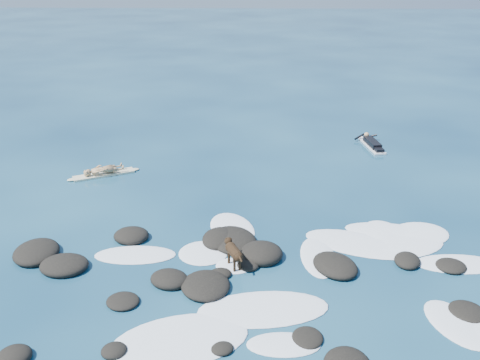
{
  "coord_description": "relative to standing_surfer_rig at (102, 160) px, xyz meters",
  "views": [
    {
      "loc": [
        0.01,
        -13.63,
        8.37
      ],
      "look_at": [
        -0.52,
        4.0,
        0.9
      ],
      "focal_mm": 40.0,
      "sensor_mm": 36.0,
      "label": 1
    }
  ],
  "objects": [
    {
      "name": "reef_rocks",
      "position": [
        4.88,
        -6.97,
        -0.56
      ],
      "size": [
        13.56,
        7.22,
        0.55
      ],
      "color": "black",
      "rests_on": "ground"
    },
    {
      "name": "paddling_surfer_rig",
      "position": [
        11.68,
        3.91,
        -0.51
      ],
      "size": [
        1.15,
        2.59,
        0.45
      ],
      "rotation": [
        0.0,
        0.0,
        1.73
      ],
      "color": "white",
      "rests_on": "ground"
    },
    {
      "name": "breaking_foam",
      "position": [
        8.34,
        -6.96,
        -0.65
      ],
      "size": [
        12.84,
        8.34,
        0.12
      ],
      "color": "white",
      "rests_on": "ground"
    },
    {
      "name": "standing_surfer_rig",
      "position": [
        0.0,
        0.0,
        0.0
      ],
      "size": [
        2.75,
        1.59,
        1.68
      ],
      "rotation": [
        0.0,
        0.0,
        0.47
      ],
      "color": "beige",
      "rests_on": "ground"
    },
    {
      "name": "dog",
      "position": [
        5.6,
        -6.79,
        -0.14
      ],
      "size": [
        0.65,
        1.17,
        0.79
      ],
      "rotation": [
        0.0,
        0.0,
        1.99
      ],
      "color": "black",
      "rests_on": "ground"
    },
    {
      "name": "ground",
      "position": [
        6.18,
        -6.44,
        -0.66
      ],
      "size": [
        160.0,
        160.0,
        0.0
      ],
      "primitive_type": "plane",
      "color": "#0A2642",
      "rests_on": "ground"
    }
  ]
}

